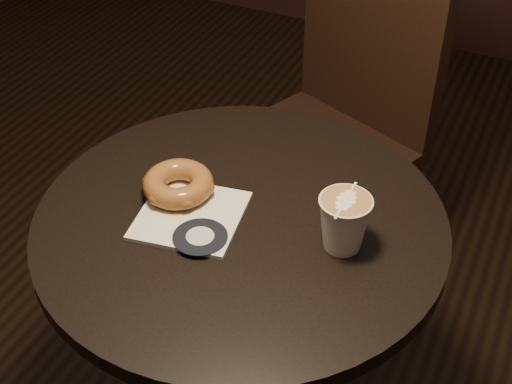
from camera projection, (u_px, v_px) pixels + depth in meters
cafe_table at (242, 297)px, 1.33m from camera, size 0.70×0.70×0.75m
chair at (342, 99)px, 1.79m from camera, size 0.55×0.55×1.06m
pastry_bag at (191, 216)px, 1.20m from camera, size 0.19×0.19×0.01m
doughnut at (178, 184)px, 1.22m from camera, size 0.12×0.12×0.04m
latte_cup at (344, 223)px, 1.12m from camera, size 0.09×0.09×0.09m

